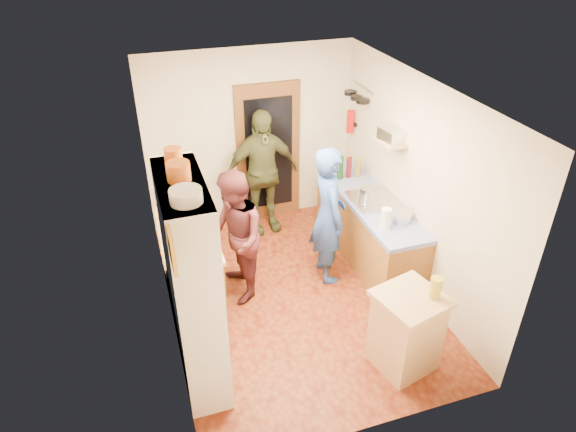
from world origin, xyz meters
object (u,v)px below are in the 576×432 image
right_counter_base (368,230)px  person_back (263,173)px  island_base (406,333)px  person_hob (332,216)px  person_left (237,236)px  hutch_body (193,286)px

right_counter_base → person_back: bearing=135.1°
island_base → person_hob: 1.72m
island_base → right_counter_base: bearing=75.6°
right_counter_base → person_left: bearing=-173.8°
right_counter_base → island_base: size_ratio=2.56×
person_left → person_hob: bearing=88.0°
hutch_body → person_hob: bearing=29.8°
person_hob → hutch_body: bearing=122.9°
hutch_body → person_back: hutch_body is taller
person_hob → person_back: bearing=22.8°
person_hob → right_counter_base: bearing=-66.8°
right_counter_base → island_base: 1.95m
island_base → person_hob: (-0.16, 1.65, 0.47)m
person_left → person_back: 1.51m
island_base → person_back: size_ratio=0.46×
hutch_body → person_hob: hutch_body is taller
person_hob → island_base: bearing=-171.4°
right_counter_base → hutch_body: bearing=-152.5°
right_counter_base → person_hob: size_ratio=1.22×
person_left → person_back: person_back is taller
person_hob → person_left: bearing=91.2°
right_counter_base → person_back: (-1.14, 1.13, 0.51)m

